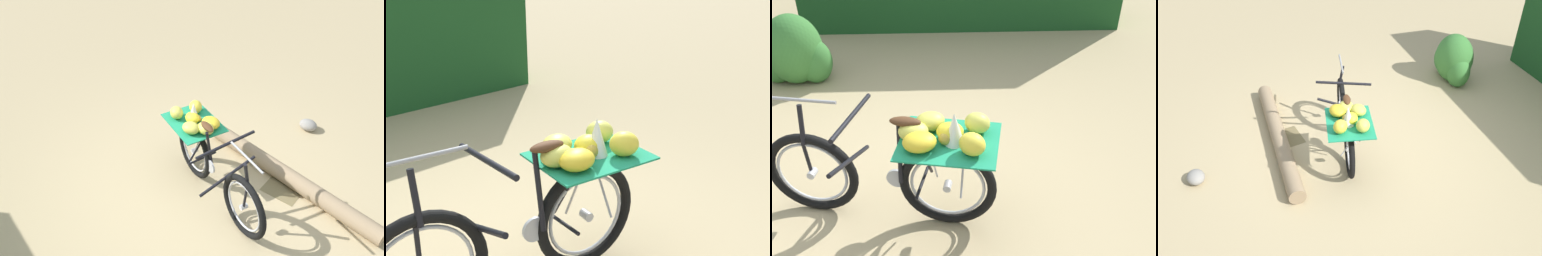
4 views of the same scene
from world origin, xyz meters
TOP-DOWN VIEW (x-y plane):
  - ground_plane at (0.00, 0.00)m, footprint 60.00×60.00m
  - bicycle at (-0.11, -0.32)m, footprint 1.76×0.99m
  - fallen_log at (-0.79, -1.03)m, footprint 2.50×0.65m
  - path_stone at (-0.51, -2.22)m, footprint 0.25×0.21m
  - leaf_litter_patch at (-0.81, -0.89)m, footprint 0.44×0.36m

SIDE VIEW (x-z plane):
  - ground_plane at x=0.00m, z-range 0.00..0.00m
  - leaf_litter_patch at x=-0.81m, z-range 0.00..0.01m
  - path_stone at x=-0.51m, z-range 0.00..0.16m
  - fallen_log at x=-0.79m, z-range 0.00..0.21m
  - bicycle at x=-0.11m, z-range 0.01..1.04m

